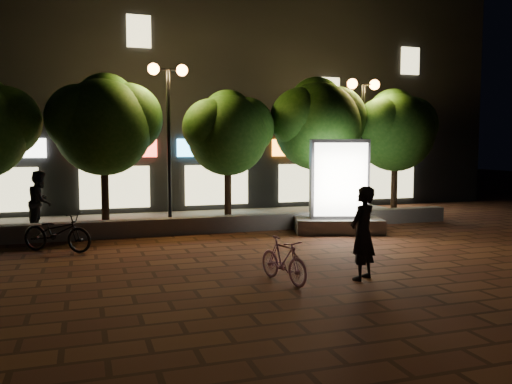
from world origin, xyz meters
name	(u,v)px	position (x,y,z in m)	size (l,w,h in m)	color
ground	(267,258)	(0.00, 0.00, 0.00)	(80.00, 80.00, 0.00)	brown
retaining_wall	(224,224)	(0.00, 4.00, 0.25)	(16.00, 0.45, 0.50)	slate
sidewalk	(206,220)	(0.00, 6.50, 0.04)	(16.00, 5.00, 0.08)	slate
building_block	(174,96)	(-0.01, 12.99, 5.00)	(28.00, 8.12, 11.30)	black
tree_left	(105,121)	(-3.45, 5.46, 3.44)	(3.60, 3.00, 4.89)	black
tree_mid	(229,130)	(0.55, 5.46, 3.22)	(3.24, 2.70, 4.50)	black
tree_right	(318,121)	(3.86, 5.46, 3.57)	(3.72, 3.10, 5.07)	black
tree_far_right	(396,127)	(7.05, 5.46, 3.37)	(3.48, 2.90, 4.76)	black
street_lamp_left	(168,103)	(-1.50, 5.20, 4.03)	(1.26, 0.36, 5.18)	black
street_lamp_right	(363,112)	(5.50, 5.20, 3.89)	(1.26, 0.36, 4.98)	black
ad_kiosk	(339,195)	(3.33, 2.79, 1.16)	(2.93, 2.06, 2.87)	slate
scooter_pink	(283,260)	(-0.45, -2.23, 0.44)	(0.42, 1.48, 0.89)	#D790BD
rider	(363,233)	(1.13, -2.51, 0.94)	(0.68, 0.45, 1.87)	black
scooter_parked	(57,232)	(-4.79, 2.34, 0.50)	(0.67, 1.91, 1.00)	black
pedestrian	(40,201)	(-5.39, 5.34, 1.00)	(0.90, 0.70, 1.85)	black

